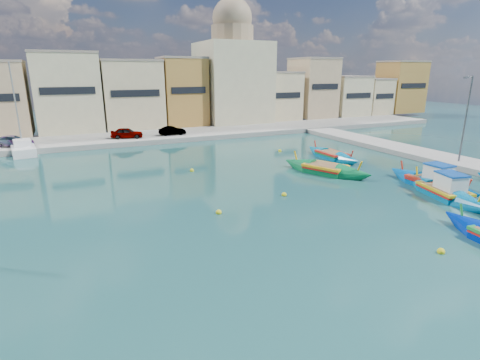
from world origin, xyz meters
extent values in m
plane|color=#113534|center=(0.00, 0.00, 0.00)|extent=(160.00, 160.00, 0.00)
cube|color=gray|center=(0.00, 32.00, 0.30)|extent=(80.00, 8.00, 0.60)
cube|color=beige|center=(-13.86, 39.12, 5.55)|extent=(7.88, 6.24, 9.89)
cube|color=gray|center=(-13.86, 39.12, 10.64)|extent=(8.04, 6.37, 0.30)
cube|color=black|center=(-13.86, 35.95, 6.04)|extent=(6.30, 0.10, 0.90)
cube|color=#CCBA8D|center=(-5.74, 39.72, 5.09)|extent=(7.88, 7.44, 8.99)
cube|color=gray|center=(-5.74, 39.72, 9.74)|extent=(8.04, 7.59, 0.30)
cube|color=black|center=(-5.74, 35.95, 5.54)|extent=(6.30, 0.10, 0.90)
cube|color=#B38038|center=(1.54, 39.07, 5.31)|extent=(6.17, 6.13, 9.43)
cube|color=gray|center=(1.54, 39.07, 10.18)|extent=(6.29, 6.26, 0.30)
cube|color=black|center=(1.54, 35.95, 5.78)|extent=(4.93, 0.10, 0.90)
cube|color=tan|center=(9.05, 39.85, 3.63)|extent=(7.31, 7.69, 6.05)
cube|color=gray|center=(9.05, 39.85, 6.80)|extent=(7.46, 7.85, 0.30)
cube|color=black|center=(9.05, 35.95, 3.93)|extent=(5.85, 0.10, 0.90)
cube|color=#CCBA8D|center=(17.02, 39.65, 4.31)|extent=(7.54, 7.30, 7.41)
cube|color=gray|center=(17.02, 39.65, 8.16)|extent=(7.69, 7.45, 0.30)
cube|color=black|center=(17.02, 35.95, 4.68)|extent=(6.03, 0.10, 0.90)
cube|color=tan|center=(24.93, 39.49, 5.42)|extent=(6.36, 6.97, 9.63)
cube|color=gray|center=(24.93, 39.49, 10.38)|extent=(6.48, 7.11, 0.30)
cube|color=black|center=(24.93, 35.95, 5.90)|extent=(5.09, 0.10, 0.90)
cube|color=beige|center=(32.15, 39.35, 3.93)|extent=(6.63, 6.70, 6.65)
cube|color=gray|center=(32.15, 39.35, 7.40)|extent=(6.76, 6.83, 0.30)
cube|color=black|center=(32.15, 35.95, 4.26)|extent=(5.30, 0.10, 0.90)
cube|color=#CCBA8D|center=(38.26, 39.75, 3.70)|extent=(5.08, 7.51, 6.20)
cube|color=gray|center=(38.26, 39.75, 6.95)|extent=(5.18, 7.66, 0.30)
cube|color=black|center=(38.26, 35.95, 4.01)|extent=(4.06, 0.10, 0.90)
cube|color=#B38038|center=(45.15, 39.00, 5.27)|extent=(7.79, 6.00, 9.33)
cube|color=gray|center=(45.15, 39.00, 10.08)|extent=(7.95, 6.12, 0.30)
cube|color=black|center=(45.15, 35.95, 5.73)|extent=(6.23, 0.10, 0.90)
cube|color=beige|center=(10.00, 40.00, 6.60)|extent=(10.00, 10.00, 12.00)
cylinder|color=#9E8466|center=(10.00, 40.00, 13.80)|extent=(6.40, 6.40, 2.40)
sphere|color=#9E8466|center=(10.00, 40.00, 15.99)|extent=(6.00, 6.00, 6.00)
cylinder|color=#595B60|center=(17.50, 6.00, 4.00)|extent=(0.16, 0.16, 8.00)
cylinder|color=#595B60|center=(17.10, 6.00, 7.90)|extent=(1.00, 0.10, 0.10)
cube|color=#595B60|center=(16.60, 6.00, 7.85)|extent=(0.35, 0.15, 0.18)
imported|color=#4C1919|center=(-8.07, 30.50, 1.23)|extent=(3.97, 2.35, 1.27)
imported|color=#4C1919|center=(-2.50, 30.50, 1.15)|extent=(3.35, 1.28, 1.09)
imported|color=#4C1919|center=(-19.89, 30.50, 1.17)|extent=(4.07, 2.01, 1.14)
cube|color=#00699E|center=(8.73, 0.72, 0.19)|extent=(2.69, 3.76, 0.95)
cone|color=#00699E|center=(9.45, 3.43, 0.24)|extent=(2.62, 3.49, 2.43)
cone|color=#00699E|center=(8.02, -1.99, 0.24)|extent=(2.62, 3.49, 2.43)
cube|color=gold|center=(8.73, 0.72, 0.59)|extent=(2.81, 3.96, 0.17)
cube|color=red|center=(8.73, 0.72, 0.42)|extent=(2.80, 3.84, 0.09)
cube|color=olive|center=(8.73, 0.72, 0.66)|extent=(2.34, 3.39, 0.06)
cylinder|color=gold|center=(9.52, 3.70, 0.85)|extent=(0.24, 0.47, 1.03)
cylinder|color=gold|center=(7.95, -2.25, 0.85)|extent=(0.24, 0.47, 1.03)
cube|color=white|center=(8.61, 0.25, 1.18)|extent=(1.72, 2.01, 1.04)
cube|color=#0F47A5|center=(8.61, 0.25, 1.76)|extent=(1.83, 2.14, 0.11)
cube|color=#0057AD|center=(9.86, 2.64, 0.20)|extent=(1.99, 3.14, 0.98)
cone|color=#0057AD|center=(9.89, 5.22, 0.24)|extent=(1.99, 2.93, 2.44)
cone|color=#0057AD|center=(9.83, 0.06, 0.24)|extent=(1.99, 2.93, 2.44)
cube|color=red|center=(9.86, 2.64, 0.61)|extent=(2.07, 3.31, 0.18)
cube|color=red|center=(9.86, 2.64, 0.43)|extent=(2.09, 3.20, 0.10)
cube|color=olive|center=(9.86, 2.64, 0.68)|extent=(1.70, 2.85, 0.06)
cylinder|color=red|center=(9.89, 5.48, 0.88)|extent=(0.14, 0.46, 1.06)
cylinder|color=red|center=(9.82, -0.19, 0.88)|extent=(0.14, 0.46, 1.06)
cube|color=white|center=(9.85, 2.19, 1.22)|extent=(1.39, 1.60, 1.08)
cube|color=#0F47A5|center=(9.85, 2.19, 1.82)|extent=(1.47, 1.72, 0.12)
cube|color=#0070A3|center=(9.17, 13.53, 0.18)|extent=(1.88, 3.07, 0.92)
cone|color=#0070A3|center=(9.15, 16.06, 0.23)|extent=(1.88, 2.84, 2.33)
cone|color=#0070A3|center=(9.20, 11.01, 0.23)|extent=(1.88, 2.84, 2.33)
cube|color=red|center=(9.17, 13.53, 0.57)|extent=(1.95, 3.24, 0.17)
cube|color=#197F33|center=(9.17, 13.53, 0.41)|extent=(1.97, 3.12, 0.09)
cube|color=olive|center=(9.17, 13.53, 0.65)|extent=(1.60, 2.79, 0.06)
cylinder|color=red|center=(9.14, 16.31, 0.83)|extent=(0.13, 0.44, 1.01)
cylinder|color=red|center=(9.20, 10.76, 0.83)|extent=(0.13, 0.44, 1.01)
cube|color=#0A6F3A|center=(5.07, 9.18, 0.21)|extent=(3.30, 3.84, 1.07)
cone|color=#0A6F3A|center=(3.95, 11.62, 0.27)|extent=(3.22, 3.66, 2.65)
cone|color=#0A6F3A|center=(6.19, 6.74, 0.27)|extent=(3.22, 3.66, 2.65)
cube|color=yellow|center=(5.07, 9.18, 0.66)|extent=(3.46, 4.04, 0.19)
cube|color=red|center=(5.07, 9.18, 0.47)|extent=(3.43, 3.94, 0.11)
cube|color=olive|center=(5.07, 9.18, 0.75)|extent=(2.89, 3.44, 0.06)
cylinder|color=yellow|center=(3.84, 11.86, 0.97)|extent=(0.35, 0.52, 1.17)
cylinder|color=yellow|center=(6.30, 6.50, 0.97)|extent=(0.35, 0.52, 1.17)
cone|color=#0024A5|center=(4.90, -3.50, 0.23)|extent=(2.14, 3.06, 2.32)
cylinder|color=#1B8B36|center=(4.93, -3.25, 0.82)|extent=(0.18, 0.44, 1.00)
cube|color=white|center=(-18.94, 28.75, 0.31)|extent=(2.82, 5.51, 1.15)
cone|color=white|center=(-19.40, 32.11, 0.31)|extent=(2.51, 3.27, 2.13)
cube|color=white|center=(-18.94, 28.75, 1.20)|extent=(1.84, 2.08, 0.62)
cylinder|color=#999EA3|center=(-18.99, 29.12, 4.87)|extent=(0.14, 0.14, 8.86)
sphere|color=yellow|center=(-6.64, 4.23, 0.08)|extent=(0.36, 0.36, 0.36)
sphere|color=yellow|center=(-1.23, 5.49, 0.08)|extent=(0.36, 0.36, 0.36)
sphere|color=yellow|center=(6.09, 18.47, 0.08)|extent=(0.36, 0.36, 0.36)
sphere|color=yellow|center=(-5.06, 14.51, 0.08)|extent=(0.36, 0.36, 0.36)
sphere|color=yellow|center=(1.13, -5.03, 0.08)|extent=(0.36, 0.36, 0.36)
camera|label=1|loc=(-14.40, -15.72, 8.40)|focal=28.00mm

